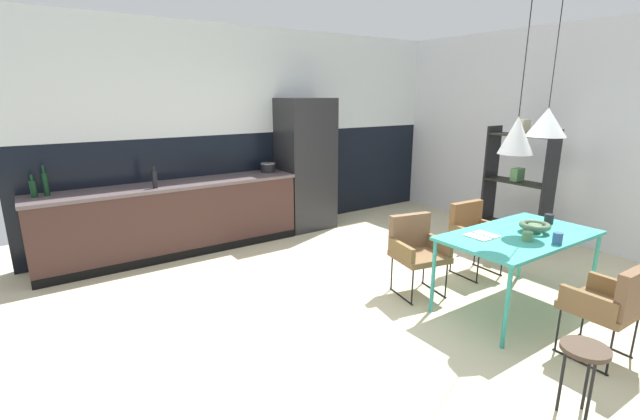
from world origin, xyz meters
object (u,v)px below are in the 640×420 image
object	(u,v)px
mug_short_terracotta	(528,236)
cooking_pot	(268,168)
mug_glass_clear	(558,238)
armchair_facing_counter	(416,245)
fruit_bowl	(535,226)
open_book	(482,236)
mug_dark_espresso	(549,219)
armchair_far_side	(473,230)
dining_table	(520,239)
bottle_spice_small	(33,188)
pendant_lamp_over_table_near	(517,135)
open_shelf_unit	(518,181)
bottle_oil_tall	(45,183)
refrigerator_column	(306,165)
bottle_wine_green	(155,179)
armchair_corner_seat	(614,300)
pendant_lamp_over_table_far	(547,122)
side_stool	(584,356)

from	to	relation	value
mug_short_terracotta	cooking_pot	distance (m)	3.65
mug_glass_clear	armchair_facing_counter	bearing A→B (deg)	115.08
fruit_bowl	open_book	bearing A→B (deg)	158.50
open_book	mug_dark_espresso	distance (m)	0.92
armchair_far_side	mug_short_terracotta	bearing A→B (deg)	64.50
armchair_far_side	open_book	bearing A→B (deg)	44.04
fruit_bowl	dining_table	bearing A→B (deg)	163.69
armchair_facing_counter	bottle_spice_small	distance (m)	4.14
mug_glass_clear	pendant_lamp_over_table_near	xyz separation A→B (m)	(-0.31, 0.30, 0.87)
dining_table	open_shelf_unit	xyz separation A→B (m)	(1.69, 1.09, 0.18)
fruit_bowl	bottle_oil_tall	size ratio (longest dim) A/B	0.81
refrigerator_column	mug_dark_espresso	xyz separation A→B (m)	(0.77, -3.32, -0.18)
fruit_bowl	bottle_wine_green	size ratio (longest dim) A/B	1.07
cooking_pot	bottle_oil_tall	world-z (taller)	bottle_oil_tall
armchair_corner_seat	pendant_lamp_over_table_far	distance (m)	1.65
mug_short_terracotta	bottle_spice_small	size ratio (longest dim) A/B	0.52
dining_table	open_book	bearing A→B (deg)	156.34
cooking_pot	side_stool	world-z (taller)	cooking_pot
pendant_lamp_over_table_far	dining_table	bearing A→B (deg)	-170.82
armchair_far_side	fruit_bowl	distance (m)	0.92
open_shelf_unit	pendant_lamp_over_table_near	xyz separation A→B (m)	(-1.99, -1.13, 0.79)
open_book	open_shelf_unit	distance (m)	2.25
armchair_far_side	pendant_lamp_over_table_far	xyz separation A→B (m)	(-0.09, -0.74, 1.24)
dining_table	bottle_wine_green	distance (m)	4.05
refrigerator_column	bottle_oil_tall	world-z (taller)	refrigerator_column
armchair_corner_seat	side_stool	bearing A→B (deg)	-166.60
armchair_far_side	pendant_lamp_over_table_far	size ratio (longest dim) A/B	0.65
open_book	cooking_pot	world-z (taller)	cooking_pot
pendant_lamp_over_table_far	mug_short_terracotta	bearing A→B (deg)	-155.76
mug_short_terracotta	cooking_pot	xyz separation A→B (m)	(-0.68, 3.58, 0.19)
armchair_facing_counter	open_shelf_unit	distance (m)	2.26
refrigerator_column	fruit_bowl	distance (m)	3.43
cooking_pot	bottle_oil_tall	distance (m)	2.73
dining_table	armchair_corner_seat	xyz separation A→B (m)	(-0.21, -0.92, -0.18)
mug_glass_clear	mug_dark_espresso	bearing A→B (deg)	34.45
refrigerator_column	bottle_spice_small	distance (m)	3.45
armchair_facing_counter	open_book	size ratio (longest dim) A/B	3.22
mug_short_terracotta	bottle_wine_green	distance (m)	4.08
armchair_corner_seat	bottle_wine_green	size ratio (longest dim) A/B	3.08
bottle_oil_tall	pendant_lamp_over_table_far	distance (m)	5.19
armchair_facing_counter	side_stool	xyz separation A→B (m)	(-0.50, -1.89, -0.08)
dining_table	mug_short_terracotta	xyz separation A→B (m)	(-0.13, -0.15, 0.09)
mug_short_terracotta	side_stool	world-z (taller)	mug_short_terracotta
armchair_corner_seat	pendant_lamp_over_table_near	world-z (taller)	pendant_lamp_over_table_near
open_shelf_unit	pendant_lamp_over_table_near	size ratio (longest dim) A/B	1.25
dining_table	pendant_lamp_over_table_far	world-z (taller)	pendant_lamp_over_table_far
armchair_corner_seat	cooking_pot	bearing A→B (deg)	98.45
fruit_bowl	pendant_lamp_over_table_far	xyz separation A→B (m)	(0.15, 0.09, 0.95)
mug_glass_clear	open_shelf_unit	xyz separation A→B (m)	(1.68, 1.43, 0.08)
refrigerator_column	open_shelf_unit	distance (m)	2.96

